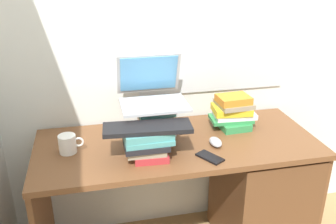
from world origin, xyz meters
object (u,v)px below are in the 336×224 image
at_px(mug, 68,144).
at_px(book_stack_keyboard_riser, 148,143).
at_px(keyboard, 148,128).
at_px(cell_phone, 210,157).
at_px(desk, 242,189).
at_px(book_stack_tall, 156,123).
at_px(laptop, 152,91).
at_px(computer_mouse, 216,142).
at_px(book_stack_side, 233,112).

bearing_deg(mug, book_stack_keyboard_riser, -20.15).
bearing_deg(keyboard, book_stack_keyboard_riser, -104.24).
relative_size(mug, cell_phone, 0.92).
bearing_deg(mug, desk, -1.92).
height_order(book_stack_tall, mug, book_stack_tall).
distance_m(laptop, keyboard, 0.27).
relative_size(keyboard, cell_phone, 3.09).
relative_size(computer_mouse, mug, 0.83).
bearing_deg(keyboard, computer_mouse, 12.06).
distance_m(desk, book_stack_side, 0.46).
xyz_separation_m(book_stack_side, keyboard, (-0.53, -0.24, 0.06)).
distance_m(book_stack_keyboard_riser, laptop, 0.31).
xyz_separation_m(laptop, cell_phone, (0.23, -0.32, -0.25)).
relative_size(book_stack_tall, book_stack_keyboard_riser, 0.96).
xyz_separation_m(laptop, keyboard, (-0.07, -0.25, -0.09)).
bearing_deg(book_stack_side, laptop, 179.19).
xyz_separation_m(desk, book_stack_tall, (-0.49, 0.08, 0.44)).
distance_m(computer_mouse, cell_phone, 0.14).
height_order(book_stack_tall, laptop, laptop).
relative_size(book_stack_side, laptop, 0.76).
bearing_deg(cell_phone, desk, 2.70).
distance_m(book_stack_side, computer_mouse, 0.27).
bearing_deg(computer_mouse, keyboard, -172.41).
bearing_deg(desk, book_stack_side, 103.21).
xyz_separation_m(desk, cell_phone, (-0.27, -0.18, 0.35)).
bearing_deg(book_stack_keyboard_riser, keyboard, 71.30).
height_order(book_stack_side, computer_mouse, book_stack_side).
height_order(book_stack_tall, book_stack_side, same).
bearing_deg(book_stack_side, keyboard, -155.63).
bearing_deg(book_stack_tall, cell_phone, -49.72).
height_order(book_stack_tall, keyboard, book_stack_tall).
bearing_deg(cell_phone, laptop, 94.31).
bearing_deg(computer_mouse, cell_phone, -120.06).
relative_size(laptop, cell_phone, 2.53).
relative_size(book_stack_side, cell_phone, 1.91).
height_order(desk, computer_mouse, computer_mouse).
height_order(book_stack_side, mug, book_stack_side).
distance_m(keyboard, cell_phone, 0.34).
bearing_deg(book_stack_keyboard_riser, cell_phone, -13.48).
relative_size(laptop, mug, 2.76).
relative_size(laptop, keyboard, 0.82).
distance_m(desk, book_stack_keyboard_riser, 0.71).
distance_m(desk, keyboard, 0.76).
bearing_deg(laptop, cell_phone, -54.89).
bearing_deg(book_stack_tall, book_stack_side, 7.30).
xyz_separation_m(desk, laptop, (-0.50, 0.14, 0.59)).
bearing_deg(book_stack_tall, keyboard, -112.50).
height_order(desk, cell_phone, cell_phone).
relative_size(book_stack_tall, laptop, 0.66).
distance_m(book_stack_side, keyboard, 0.59).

